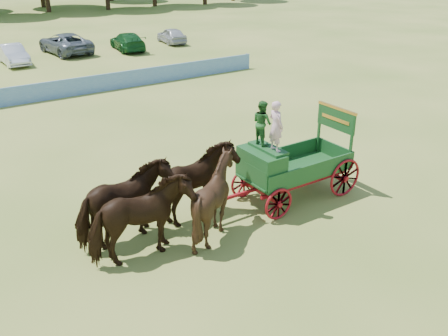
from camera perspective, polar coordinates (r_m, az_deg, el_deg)
ground at (r=16.43m, az=6.45°, el=-5.87°), size 160.00×160.00×0.00m
horse_lead_left at (r=14.00m, az=-9.46°, el=-5.95°), size 2.94×1.36×2.47m
horse_lead_right at (r=14.89m, az=-11.26°, el=-4.15°), size 3.09×1.75×2.47m
horse_wheel_left at (r=14.98m, az=-1.12°, el=-3.45°), size 2.46×2.24×2.48m
horse_wheel_right at (r=15.82m, az=-3.28°, el=-1.92°), size 3.16×1.98×2.47m
farm_dray at (r=16.83m, az=6.33°, el=1.08°), size 6.00×2.00×3.79m
sponsor_banner at (r=30.88m, az=-17.17°, el=8.77°), size 26.00×0.08×1.05m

